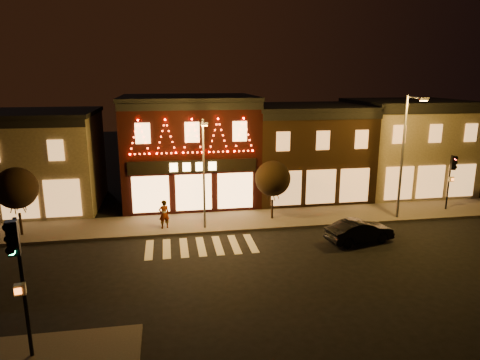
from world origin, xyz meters
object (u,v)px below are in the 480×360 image
object	(u,v)px
traffic_signal_near	(17,263)
dark_sedan	(360,231)
streetlamp_mid	(204,166)
pedestrian	(164,214)

from	to	relation	value
traffic_signal_near	dark_sedan	size ratio (longest dim) A/B	1.25
streetlamp_mid	dark_sedan	bearing A→B (deg)	-22.37
traffic_signal_near	dark_sedan	xyz separation A→B (m)	(16.31, 8.65, -3.10)
traffic_signal_near	pedestrian	world-z (taller)	traffic_signal_near
pedestrian	dark_sedan	bearing A→B (deg)	146.68
traffic_signal_near	dark_sedan	distance (m)	18.72
streetlamp_mid	dark_sedan	distance (m)	10.32
streetlamp_mid	pedestrian	size ratio (longest dim) A/B	3.74
traffic_signal_near	streetlamp_mid	size ratio (longest dim) A/B	0.73
traffic_signal_near	pedestrian	distance (m)	13.79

